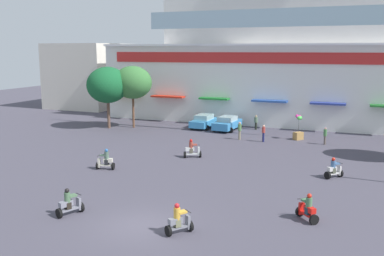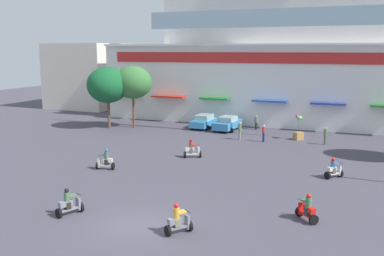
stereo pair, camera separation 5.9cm
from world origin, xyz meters
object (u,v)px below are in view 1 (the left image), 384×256
Objects in this scene: plaza_tree_0 at (108,85)px; pedestrian_1 at (325,135)px; scooter_rider_5 at (192,150)px; plaza_tree_2 at (133,82)px; scooter_rider_1 at (334,169)px; pedestrian_3 at (263,132)px; parked_car_0 at (204,121)px; pedestrian_2 at (240,129)px; scooter_rider_2 at (69,204)px; pedestrian_0 at (256,122)px; scooter_rider_3 at (179,221)px; scooter_rider_0 at (308,209)px; parked_car_1 at (227,123)px; scooter_rider_4 at (106,161)px; balloon_vendor_cart at (298,129)px.

plaza_tree_0 is 23.59m from pedestrian_1.
plaza_tree_2 is at bearing 137.27° from scooter_rider_5.
plaza_tree_2 is at bearing 151.53° from scooter_rider_1.
pedestrian_3 reaches higher than scooter_rider_5.
plaza_tree_0 is at bearing -157.62° from parked_car_0.
parked_car_0 is 2.51× the size of pedestrian_2.
pedestrian_1 is at bearing 64.85° from scooter_rider_2.
pedestrian_0 is 0.98× the size of pedestrian_1.
scooter_rider_0 is at bearing 35.89° from scooter_rider_3.
scooter_rider_5 is (-11.14, 1.72, 0.04)m from scooter_rider_1.
plaza_tree_0 is at bearing -179.79° from pedestrian_1.
scooter_rider_3 is 0.98× the size of pedestrian_0.
pedestrian_1 is 8.00m from pedestrian_2.
parked_car_1 is 6.78m from pedestrian_3.
pedestrian_2 is (-7.97, -0.73, 0.07)m from pedestrian_1.
scooter_rider_2 is at bearing -96.31° from pedestrian_0.
scooter_rider_1 is 18.63m from pedestrian_0.
parked_car_0 is (9.84, 4.05, -4.06)m from plaza_tree_0.
pedestrian_2 is (2.96, 22.55, 0.38)m from scooter_rider_2.
scooter_rider_3 is 0.94× the size of pedestrian_3.
scooter_rider_0 is at bearing -94.58° from scooter_rider_1.
pedestrian_3 is (2.22, -6.16, 0.07)m from pedestrian_0.
scooter_rider_4 is at bearing -113.51° from pedestrian_2.
pedestrian_2 is at bearing 133.22° from scooter_rider_1.
pedestrian_3 is at bearing 58.39° from scooter_rider_4.
pedestrian_2 reaches higher than pedestrian_3.
scooter_rider_1 is at bearing -50.00° from parked_car_1.
parked_car_1 is at bearing 102.57° from scooter_rider_3.
scooter_rider_4 is at bearing -121.61° from pedestrian_3.
scooter_rider_1 is 16.21m from scooter_rider_4.
scooter_rider_2 is (9.97, -24.57, -4.46)m from plaza_tree_2.
scooter_rider_1 is at bearing -28.47° from plaza_tree_2.
balloon_vendor_cart is at bearing 56.67° from scooter_rider_5.
scooter_rider_5 is 0.62× the size of balloon_vendor_cart.
plaza_tree_0 is at bearing 128.83° from scooter_rider_3.
pedestrian_0 is (-3.20, 28.51, 0.26)m from scooter_rider_3.
parked_car_0 is at bearing 107.98° from scooter_rider_3.
scooter_rider_5 is 0.95× the size of pedestrian_1.
plaza_tree_2 is 1.51× the size of parked_car_1.
pedestrian_2 is (1.59, 8.45, 0.36)m from scooter_rider_5.
pedestrian_3 is (2.41, -0.23, -0.04)m from pedestrian_2.
scooter_rider_3 is 1.00× the size of scooter_rider_5.
scooter_rider_1 is (24.85, -10.81, -4.22)m from plaza_tree_0.
plaza_tree_2 is 4.74× the size of scooter_rider_1.
scooter_rider_3 is at bearing -116.41° from scooter_rider_1.
balloon_vendor_cart is (-4.22, 12.25, 0.42)m from scooter_rider_1.
scooter_rider_2 is at bearing -95.55° from scooter_rider_5.
pedestrian_3 is at bearing 109.38° from scooter_rider_0.
plaza_tree_2 is at bearing -167.41° from parked_car_1.
pedestrian_0 is 0.96× the size of pedestrian_3.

